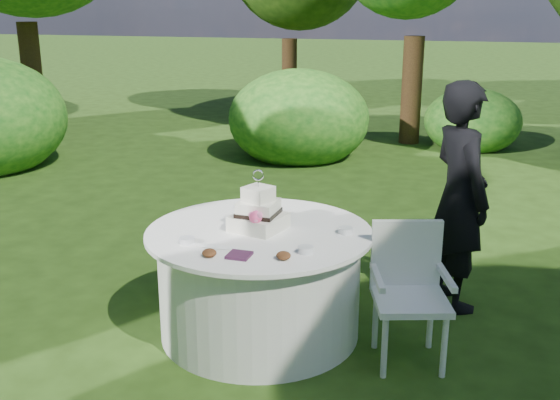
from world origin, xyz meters
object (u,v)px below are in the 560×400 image
object	(u,v)px
guest	(460,197)
chair	(408,283)
cake	(258,214)
napkins	(239,255)
table	(260,281)

from	to	relation	value
guest	chair	size ratio (longest dim) A/B	1.91
guest	cake	size ratio (longest dim) A/B	4.07
napkins	guest	distance (m)	1.87
guest	chair	world-z (taller)	guest
table	cake	xyz separation A→B (m)	(-0.01, 0.02, 0.50)
table	cake	distance (m)	0.50
guest	napkins	bearing A→B (deg)	107.13
guest	table	size ratio (longest dim) A/B	1.12
guest	table	world-z (taller)	guest
napkins	cake	distance (m)	0.53
guest	table	bearing A→B (deg)	93.69
napkins	chair	bearing A→B (deg)	25.60
table	chair	distance (m)	1.04
guest	cake	world-z (taller)	guest
napkins	guest	world-z (taller)	guest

